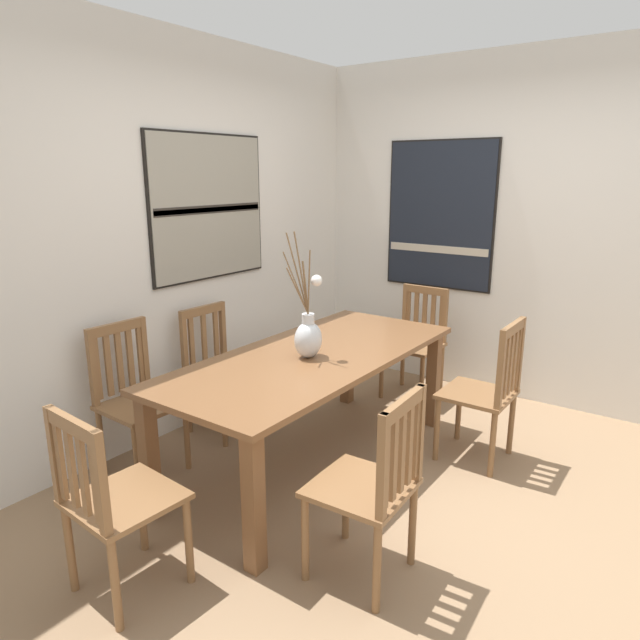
# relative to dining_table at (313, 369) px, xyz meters

# --- Properties ---
(ground_plane) EXTENTS (6.40, 6.40, 0.03)m
(ground_plane) POSITION_rel_dining_table_xyz_m (0.06, -0.71, -0.65)
(ground_plane) COLOR #8E7051
(wall_back) EXTENTS (6.40, 0.12, 2.70)m
(wall_back) POSITION_rel_dining_table_xyz_m (0.06, 1.15, 0.71)
(wall_back) COLOR silver
(wall_back) RESTS_ON ground_plane
(wall_side) EXTENTS (0.12, 6.40, 2.70)m
(wall_side) POSITION_rel_dining_table_xyz_m (1.92, -0.71, 0.71)
(wall_side) COLOR silver
(wall_side) RESTS_ON ground_plane
(dining_table) EXTENTS (2.08, 0.90, 0.73)m
(dining_table) POSITION_rel_dining_table_xyz_m (0.00, 0.00, 0.00)
(dining_table) COLOR brown
(dining_table) RESTS_ON ground_plane
(centerpiece_vase) EXTENTS (0.23, 0.22, 0.74)m
(centerpiece_vase) POSITION_rel_dining_table_xyz_m (-0.07, -0.02, 0.23)
(centerpiece_vase) COLOR silver
(centerpiece_vase) RESTS_ON dining_table
(chair_0) EXTENTS (0.43, 0.43, 0.89)m
(chair_0) POSITION_rel_dining_table_xyz_m (0.02, 0.85, -0.17)
(chair_0) COLOR brown
(chair_0) RESTS_ON ground_plane
(chair_1) EXTENTS (0.44, 0.44, 0.91)m
(chair_1) POSITION_rel_dining_table_xyz_m (-0.68, -0.83, -0.16)
(chair_1) COLOR brown
(chair_1) RESTS_ON ground_plane
(chair_2) EXTENTS (0.45, 0.45, 0.88)m
(chair_2) POSITION_rel_dining_table_xyz_m (-1.41, 0.01, -0.17)
(chair_2) COLOR brown
(chair_2) RESTS_ON ground_plane
(chair_3) EXTENTS (0.43, 0.43, 0.89)m
(chair_3) POSITION_rel_dining_table_xyz_m (1.43, -0.00, -0.16)
(chair_3) COLOR brown
(chair_3) RESTS_ON ground_plane
(chair_4) EXTENTS (0.42, 0.42, 0.93)m
(chair_4) POSITION_rel_dining_table_xyz_m (0.67, -0.86, -0.15)
(chair_4) COLOR brown
(chair_4) RESTS_ON ground_plane
(chair_5) EXTENTS (0.43, 0.43, 0.92)m
(chair_5) POSITION_rel_dining_table_xyz_m (-0.68, 0.85, -0.15)
(chair_5) COLOR brown
(chair_5) RESTS_ON ground_plane
(painting_on_back_wall) EXTENTS (1.06, 0.05, 1.01)m
(painting_on_back_wall) POSITION_rel_dining_table_xyz_m (0.23, 1.09, 0.92)
(painting_on_back_wall) COLOR black
(painting_on_side_wall) EXTENTS (0.05, 0.94, 1.22)m
(painting_on_side_wall) POSITION_rel_dining_table_xyz_m (1.85, 0.04, 0.81)
(painting_on_side_wall) COLOR black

